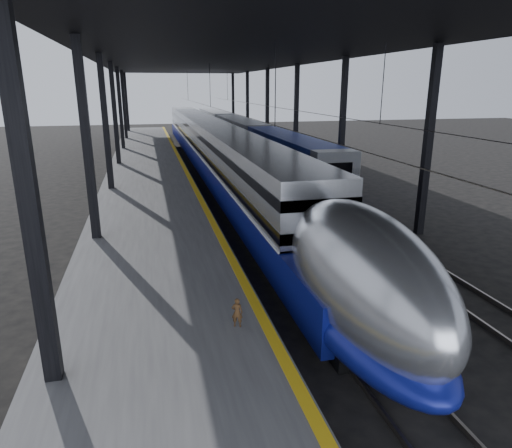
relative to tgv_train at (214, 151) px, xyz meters
name	(u,v)px	position (x,y,z in m)	size (l,w,h in m)	color
ground	(257,295)	(-2.00, -23.69, -1.97)	(160.00, 160.00, 0.00)	black
platform	(149,179)	(-5.50, -3.69, -1.47)	(6.00, 80.00, 1.00)	#4C4C4F
yellow_strip	(186,171)	(-2.70, -3.69, -0.96)	(0.30, 80.00, 0.01)	gold
rails	(253,180)	(2.50, -3.69, -1.89)	(6.52, 80.00, 0.16)	slate
canopy	(217,58)	(-0.10, -3.69, 7.15)	(18.00, 75.00, 9.47)	black
tgv_train	(214,151)	(0.00, 0.00, 0.00)	(2.94, 65.20, 4.21)	#B7BABF
second_train	(241,135)	(5.00, 12.87, -0.13)	(2.63, 56.05, 3.63)	navy
child	(237,312)	(-3.46, -27.47, -0.56)	(0.30, 0.20, 0.82)	#4F331A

